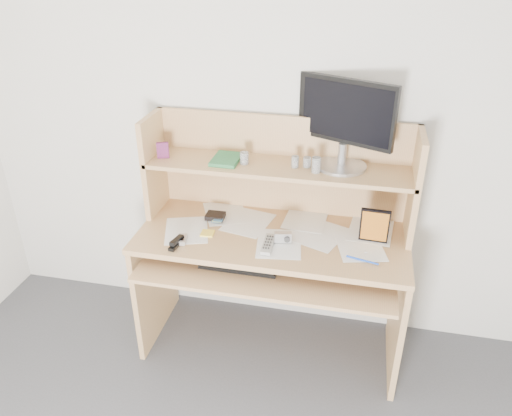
% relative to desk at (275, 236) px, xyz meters
% --- Properties ---
extents(back_wall, '(3.60, 0.04, 2.50)m').
position_rel_desk_xyz_m(back_wall, '(0.00, 0.24, 0.56)').
color(back_wall, silver).
rests_on(back_wall, floor).
extents(desk, '(1.40, 0.70, 1.30)m').
position_rel_desk_xyz_m(desk, '(0.00, 0.00, 0.00)').
color(desk, tan).
rests_on(desk, floor).
extents(paper_clutter, '(1.32, 0.54, 0.01)m').
position_rel_desk_xyz_m(paper_clutter, '(0.00, -0.08, 0.06)').
color(paper_clutter, white).
rests_on(paper_clutter, desk).
extents(keyboard, '(0.40, 0.14, 0.03)m').
position_rel_desk_xyz_m(keyboard, '(-0.13, -0.25, -0.03)').
color(keyboard, black).
rests_on(keyboard, desk).
extents(tv_remote, '(0.05, 0.18, 0.02)m').
position_rel_desk_xyz_m(tv_remote, '(0.00, -0.20, 0.07)').
color(tv_remote, '#A1A09C').
rests_on(tv_remote, paper_clutter).
extents(flip_phone, '(0.06, 0.09, 0.02)m').
position_rel_desk_xyz_m(flip_phone, '(-0.43, -0.24, 0.07)').
color(flip_phone, '#B5B5B7').
rests_on(flip_phone, paper_clutter).
extents(stapler, '(0.05, 0.12, 0.03)m').
position_rel_desk_xyz_m(stapler, '(-0.45, -0.29, 0.08)').
color(stapler, black).
rests_on(stapler, paper_clutter).
extents(wallet, '(0.10, 0.08, 0.03)m').
position_rel_desk_xyz_m(wallet, '(-0.34, 0.02, 0.07)').
color(wallet, black).
rests_on(wallet, paper_clutter).
extents(sticky_note_pad, '(0.07, 0.07, 0.01)m').
position_rel_desk_xyz_m(sticky_note_pad, '(-0.33, -0.14, 0.06)').
color(sticky_note_pad, '#F4FD42').
rests_on(sticky_note_pad, desk).
extents(digital_camera, '(0.09, 0.05, 0.05)m').
position_rel_desk_xyz_m(digital_camera, '(0.07, -0.14, 0.09)').
color(digital_camera, '#ACACAE').
rests_on(digital_camera, paper_clutter).
extents(game_case, '(0.14, 0.03, 0.20)m').
position_rel_desk_xyz_m(game_case, '(0.51, -0.06, 0.16)').
color(game_case, black).
rests_on(game_case, paper_clutter).
extents(blue_pen, '(0.15, 0.05, 0.01)m').
position_rel_desk_xyz_m(blue_pen, '(0.47, -0.23, 0.07)').
color(blue_pen, blue).
rests_on(blue_pen, paper_clutter).
extents(card_box, '(0.07, 0.04, 0.09)m').
position_rel_desk_xyz_m(card_box, '(-0.61, 0.03, 0.43)').
color(card_box, '#9F1515').
rests_on(card_box, desk).
extents(shelf_book, '(0.14, 0.19, 0.02)m').
position_rel_desk_xyz_m(shelf_book, '(-0.28, 0.06, 0.40)').
color(shelf_book, '#2E743F').
rests_on(shelf_book, desk).
extents(chip_stack_a, '(0.05, 0.05, 0.06)m').
position_rel_desk_xyz_m(chip_stack_a, '(-0.18, 0.05, 0.42)').
color(chip_stack_a, black).
rests_on(chip_stack_a, desk).
extents(chip_stack_b, '(0.05, 0.05, 0.06)m').
position_rel_desk_xyz_m(chip_stack_b, '(0.09, 0.06, 0.42)').
color(chip_stack_b, silver).
rests_on(chip_stack_b, desk).
extents(chip_stack_c, '(0.05, 0.05, 0.05)m').
position_rel_desk_xyz_m(chip_stack_c, '(0.15, 0.08, 0.41)').
color(chip_stack_c, black).
rests_on(chip_stack_c, desk).
extents(chip_stack_d, '(0.05, 0.05, 0.08)m').
position_rel_desk_xyz_m(chip_stack_d, '(0.20, 0.02, 0.43)').
color(chip_stack_d, white).
rests_on(chip_stack_d, desk).
extents(monitor, '(0.48, 0.28, 0.44)m').
position_rel_desk_xyz_m(monitor, '(0.32, 0.14, 0.62)').
color(monitor, '#B2B2B7').
rests_on(monitor, desk).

